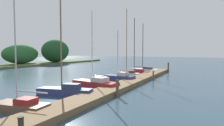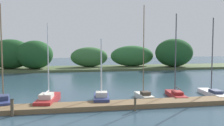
# 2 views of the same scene
# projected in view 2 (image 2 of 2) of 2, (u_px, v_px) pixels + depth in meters

# --- Properties ---
(dock_pier) EXTENTS (27.71, 1.80, 0.35)m
(dock_pier) POSITION_uv_depth(u_px,v_px,m) (78.00, 107.00, 18.44)
(dock_pier) COLOR brown
(dock_pier) RESTS_ON ground
(far_shore) EXTENTS (72.06, 8.28, 7.45)m
(far_shore) POSITION_uv_depth(u_px,v_px,m) (46.00, 56.00, 44.14)
(far_shore) COLOR #4C5B38
(far_shore) RESTS_ON ground
(sailboat_2) EXTENTS (1.73, 4.07, 7.86)m
(sailboat_2) POSITION_uv_depth(u_px,v_px,m) (3.00, 99.00, 19.70)
(sailboat_2) COLOR navy
(sailboat_2) RESTS_ON ground
(sailboat_3) EXTENTS (1.89, 4.58, 6.39)m
(sailboat_3) POSITION_uv_depth(u_px,v_px,m) (48.00, 99.00, 20.04)
(sailboat_3) COLOR maroon
(sailboat_3) RESTS_ON ground
(sailboat_4) EXTENTS (1.59, 3.36, 5.15)m
(sailboat_4) POSITION_uv_depth(u_px,v_px,m) (101.00, 97.00, 20.47)
(sailboat_4) COLOR navy
(sailboat_4) RESTS_ON ground
(sailboat_5) EXTENTS (1.06, 2.93, 8.04)m
(sailboat_5) POSITION_uv_depth(u_px,v_px,m) (144.00, 94.00, 21.76)
(sailboat_5) COLOR silver
(sailboat_5) RESTS_ON ground
(sailboat_6) EXTENTS (1.51, 4.01, 7.40)m
(sailboat_6) POSITION_uv_depth(u_px,v_px,m) (175.00, 93.00, 22.40)
(sailboat_6) COLOR maroon
(sailboat_6) RESTS_ON ground
(sailboat_7) EXTENTS (1.40, 4.48, 7.11)m
(sailboat_7) POSITION_uv_depth(u_px,v_px,m) (212.00, 92.00, 23.00)
(sailboat_7) COLOR white
(sailboat_7) RESTS_ON ground
(mooring_piling_1) EXTENTS (0.25, 0.25, 1.16)m
(mooring_piling_1) POSITION_uv_depth(u_px,v_px,m) (12.00, 108.00, 16.54)
(mooring_piling_1) COLOR brown
(mooring_piling_1) RESTS_ON ground
(mooring_piling_2) EXTENTS (0.19, 0.19, 0.96)m
(mooring_piling_2) POSITION_uv_depth(u_px,v_px,m) (135.00, 104.00, 17.86)
(mooring_piling_2) COLOR brown
(mooring_piling_2) RESTS_ON ground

